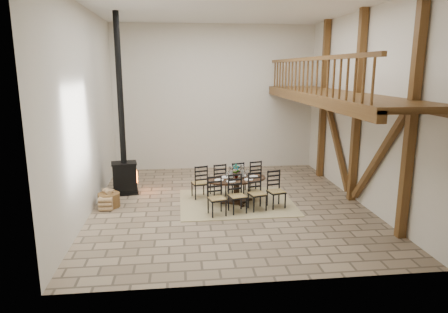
{
  "coord_description": "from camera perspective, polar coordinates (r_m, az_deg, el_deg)",
  "views": [
    {
      "loc": [
        -1.26,
        -9.99,
        3.53
      ],
      "look_at": [
        -0.08,
        0.4,
        1.21
      ],
      "focal_mm": 32.0,
      "sensor_mm": 36.0,
      "label": 1
    }
  ],
  "objects": [
    {
      "name": "room_shell",
      "position": [
        10.3,
        7.42,
        9.56
      ],
      "size": [
        7.02,
        8.02,
        5.01
      ],
      "color": "beige",
      "rests_on": "ground"
    },
    {
      "name": "ground",
      "position": [
        10.67,
        0.69,
        -6.79
      ],
      "size": [
        8.0,
        8.0,
        0.0
      ],
      "primitive_type": "plane",
      "color": "gray",
      "rests_on": "ground"
    },
    {
      "name": "wood_stove",
      "position": [
        11.61,
        -14.15,
        0.12
      ],
      "size": [
        0.79,
        0.65,
        5.0
      ],
      "rotation": [
        0.0,
        0.0,
        0.16
      ],
      "color": "black",
      "rests_on": "ground"
    },
    {
      "name": "dining_table",
      "position": [
        10.67,
        1.8,
        -4.83
      ],
      "size": [
        2.39,
        2.25,
        1.05
      ],
      "rotation": [
        0.0,
        0.0,
        0.25
      ],
      "color": "black",
      "rests_on": "ground"
    },
    {
      "name": "rug",
      "position": [
        10.77,
        1.79,
        -6.55
      ],
      "size": [
        3.0,
        2.5,
        0.02
      ],
      "primitive_type": "cube",
      "color": "tan",
      "rests_on": "ground"
    },
    {
      "name": "log_basket",
      "position": [
        10.82,
        -16.11,
        -5.91
      ],
      "size": [
        0.56,
        0.56,
        0.46
      ],
      "rotation": [
        0.0,
        0.0,
        0.01
      ],
      "color": "brown",
      "rests_on": "ground"
    },
    {
      "name": "log_stack",
      "position": [
        10.63,
        -16.46,
        -6.4
      ],
      "size": [
        0.35,
        0.36,
        0.35
      ],
      "rotation": [
        0.0,
        0.0,
        -0.02
      ],
      "color": "tan",
      "rests_on": "ground"
    }
  ]
}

